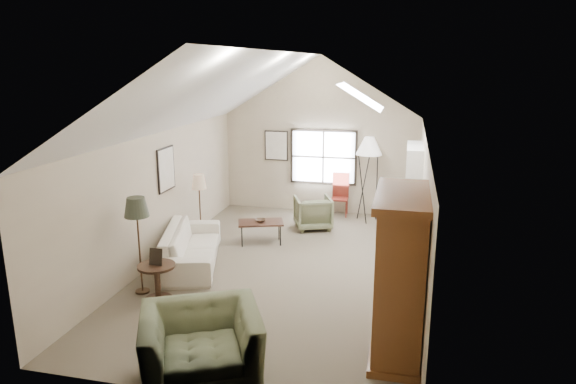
% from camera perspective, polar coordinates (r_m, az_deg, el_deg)
% --- Properties ---
extents(room_shell, '(5.01, 8.01, 4.00)m').
position_cam_1_polar(room_shell, '(9.16, -0.58, 10.42)').
color(room_shell, '#6E624F').
rests_on(room_shell, ground).
extents(window, '(1.72, 0.08, 1.42)m').
position_cam_1_polar(window, '(13.22, 3.96, 3.89)').
color(window, black).
rests_on(window, room_shell).
extents(skylight, '(0.80, 1.20, 0.52)m').
position_cam_1_polar(skylight, '(9.83, 8.21, 10.61)').
color(skylight, white).
rests_on(skylight, room_shell).
extents(wall_art, '(1.97, 3.71, 0.88)m').
position_cam_1_polar(wall_art, '(11.74, -7.26, 3.87)').
color(wall_art, black).
rests_on(wall_art, room_shell).
extents(armoire, '(0.60, 1.50, 2.20)m').
position_cam_1_polar(armoire, '(7.02, 12.35, -8.89)').
color(armoire, brown).
rests_on(armoire, ground).
extents(tv_alcove, '(0.32, 1.30, 2.10)m').
position_cam_1_polar(tv_alcove, '(10.81, 13.65, -0.45)').
color(tv_alcove, white).
rests_on(tv_alcove, ground).
extents(media_console, '(0.34, 1.18, 0.60)m').
position_cam_1_polar(media_console, '(11.05, 13.29, -4.72)').
color(media_console, '#382316').
rests_on(media_console, ground).
extents(tv_panel, '(0.05, 0.90, 0.55)m').
position_cam_1_polar(tv_panel, '(10.87, 13.48, -1.62)').
color(tv_panel, black).
rests_on(tv_panel, media_console).
extents(sofa, '(1.63, 2.62, 0.72)m').
position_cam_1_polar(sofa, '(10.17, -10.70, -5.91)').
color(sofa, silver).
rests_on(sofa, ground).
extents(armchair_near, '(1.80, 1.72, 0.91)m').
position_cam_1_polar(armchair_near, '(6.58, -9.59, -16.69)').
color(armchair_near, '#636C4C').
rests_on(armchair_near, ground).
extents(armchair_far, '(1.06, 1.08, 0.76)m').
position_cam_1_polar(armchair_far, '(12.08, 2.79, -2.30)').
color(armchair_far, '#646446').
rests_on(armchair_far, ground).
extents(coffee_table, '(1.08, 0.81, 0.49)m').
position_cam_1_polar(coffee_table, '(11.13, -3.04, -4.51)').
color(coffee_table, '#351C15').
rests_on(coffee_table, ground).
extents(bowl, '(0.29, 0.29, 0.06)m').
position_cam_1_polar(bowl, '(11.04, -3.06, -3.17)').
color(bowl, '#362516').
rests_on(bowl, coffee_table).
extents(side_table, '(0.77, 0.77, 0.61)m').
position_cam_1_polar(side_table, '(8.82, -14.29, -9.70)').
color(side_table, '#362216').
rests_on(side_table, ground).
extents(side_chair, '(0.43, 0.43, 1.07)m').
position_cam_1_polar(side_chair, '(13.09, 5.79, -0.34)').
color(side_chair, maroon).
rests_on(side_chair, ground).
extents(tripod_lamp, '(0.76, 0.76, 2.13)m').
position_cam_1_polar(tripod_lamp, '(12.58, 8.87, 1.43)').
color(tripod_lamp, white).
rests_on(tripod_lamp, ground).
extents(dark_lamp, '(0.51, 0.51, 1.71)m').
position_cam_1_polar(dark_lamp, '(8.96, -16.21, -5.66)').
color(dark_lamp, '#26291D').
rests_on(dark_lamp, ground).
extents(tan_lamp, '(0.38, 0.38, 1.54)m').
position_cam_1_polar(tan_lamp, '(11.21, -9.75, -1.76)').
color(tan_lamp, tan).
rests_on(tan_lamp, ground).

